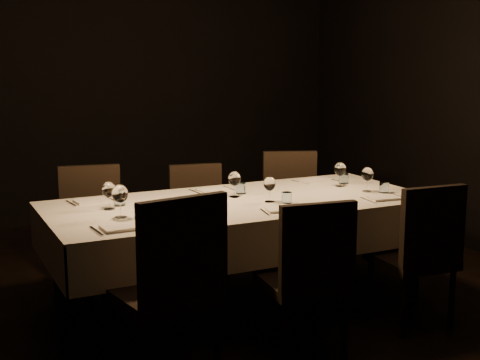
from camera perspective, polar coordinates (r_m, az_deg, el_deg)
name	(u,v)px	position (r m, az deg, el deg)	size (l,w,h in m)	color
room	(240,88)	(4.31, 0.00, 7.85)	(5.01, 6.01, 3.01)	black
dining_table	(240,212)	(4.42, 0.00, -2.72)	(2.52, 1.12, 0.76)	black
chair_near_left	(171,282)	(3.48, -5.87, -8.65)	(0.56, 0.56, 1.03)	black
place_setting_near_left	(126,208)	(3.90, -9.70, -2.36)	(0.36, 0.42, 0.20)	white
chair_near_center	(309,271)	(3.79, 5.90, -7.75)	(0.49, 0.49, 0.93)	black
place_setting_near_center	(278,195)	(4.28, 3.22, -1.27)	(0.31, 0.39, 0.17)	white
chair_near_right	(420,249)	(4.34, 15.15, -5.70)	(0.48, 0.48, 0.93)	black
place_setting_near_right	(376,184)	(4.70, 11.56, -0.37)	(0.32, 0.40, 0.17)	white
chair_far_left	(92,223)	(4.96, -12.52, -3.63)	(0.51, 0.51, 0.92)	black
place_setting_far_left	(106,196)	(4.31, -11.37, -1.33)	(0.32, 0.40, 0.17)	white
chair_far_center	(198,214)	(5.24, -3.57, -2.94)	(0.48, 0.48, 0.87)	black
place_setting_far_center	(229,185)	(4.59, -0.94, -0.40)	(0.32, 0.40, 0.17)	white
chair_far_right	(292,203)	(5.50, 4.42, -1.98)	(0.57, 0.57, 0.93)	black
place_setting_far_right	(333,175)	(5.01, 7.96, 0.43)	(0.34, 0.40, 0.18)	white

